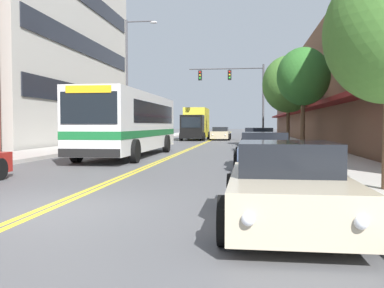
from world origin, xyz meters
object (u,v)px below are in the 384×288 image
city_bus (131,121)px  car_beige_moving_lead (220,134)px  traffic_signal_mast (238,87)px  car_champagne_parked_right_foreground (287,187)px  box_truck (196,124)px  street_tree_right_mid (303,77)px  street_lamp_left_far (131,72)px  fire_hydrant (307,152)px  car_navy_parked_right_mid (259,140)px  street_tree_right_far (288,84)px  car_slate_blue_parked_right_far (264,151)px  car_black_parked_right_end (255,137)px

city_bus → car_beige_moving_lead: 24.02m
car_beige_moving_lead → traffic_signal_mast: bearing=-66.9°
car_champagne_parked_right_foreground → box_truck: bearing=99.1°
city_bus → street_tree_right_mid: bearing=13.3°
car_champagne_parked_right_foreground → street_tree_right_mid: size_ratio=0.76×
traffic_signal_mast → street_lamp_left_far: 11.91m
traffic_signal_mast → fire_hydrant: bearing=-82.9°
street_lamp_left_far → traffic_signal_mast: bearing=48.4°
car_navy_parked_right_mid → fire_hydrant: 10.04m
city_bus → street_tree_right_far: (8.84, 10.59, 2.77)m
car_slate_blue_parked_right_far → fire_hydrant: size_ratio=4.99×
street_tree_right_mid → traffic_signal_mast: bearing=102.5°
city_bus → street_tree_right_mid: 9.38m
car_navy_parked_right_mid → street_lamp_left_far: street_lamp_left_far is taller
box_truck → traffic_signal_mast: size_ratio=1.01×
car_black_parked_right_end → car_beige_moving_lead: (-3.43, 12.06, 0.01)m
car_slate_blue_parked_right_far → car_black_parked_right_end: car_black_parked_right_end is taller
box_truck → street_tree_right_mid: bearing=-68.7°
fire_hydrant → city_bus: bearing=146.6°
city_bus → box_truck: bearing=88.9°
car_navy_parked_right_mid → box_truck: bearing=107.9°
street_tree_right_far → car_slate_blue_parked_right_far: bearing=-98.4°
box_truck → street_tree_right_far: bearing=-57.2°
car_slate_blue_parked_right_far → box_truck: (-6.09, 28.57, 1.08)m
car_beige_moving_lead → street_lamp_left_far: size_ratio=0.52×
traffic_signal_mast → street_lamp_left_far: street_lamp_left_far is taller
fire_hydrant → street_tree_right_mid: bearing=84.2°
car_black_parked_right_end → fire_hydrant: size_ratio=5.39×
car_black_parked_right_end → fire_hydrant: 17.15m
street_lamp_left_far → street_tree_right_mid: 14.36m
car_champagne_parked_right_foreground → car_black_parked_right_end: car_black_parked_right_end is taller
car_black_parked_right_end → traffic_signal_mast: traffic_signal_mast is taller
fire_hydrant → car_black_parked_right_end: bearing=95.3°
city_bus → street_lamp_left_far: size_ratio=1.21×
city_bus → fire_hydrant: size_ratio=13.65×
car_navy_parked_right_mid → street_lamp_left_far: size_ratio=0.44×
box_truck → street_lamp_left_far: street_lamp_left_far is taller
car_champagne_parked_right_foreground → car_beige_moving_lead: bearing=95.2°
city_bus → fire_hydrant: city_bus is taller
car_beige_moving_lead → car_slate_blue_parked_right_far: bearing=-83.1°
street_lamp_left_far → fire_hydrant: bearing=-55.0°
city_bus → car_black_parked_right_end: (6.50, 11.74, -1.13)m
car_beige_moving_lead → traffic_signal_mast: (1.96, -4.60, 4.51)m
traffic_signal_mast → car_slate_blue_parked_right_far: bearing=-86.4°
car_black_parked_right_end → street_tree_right_mid: size_ratio=0.82×
street_tree_right_mid → street_lamp_left_far: bearing=145.0°
car_navy_parked_right_mid → traffic_signal_mast: size_ratio=0.57×
car_slate_blue_parked_right_far → car_beige_moving_lead: car_beige_moving_lead is taller
car_slate_blue_parked_right_far → fire_hydrant: car_slate_blue_parked_right_far is taller
car_black_parked_right_end → street_tree_right_mid: (2.34, -9.65, 3.50)m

